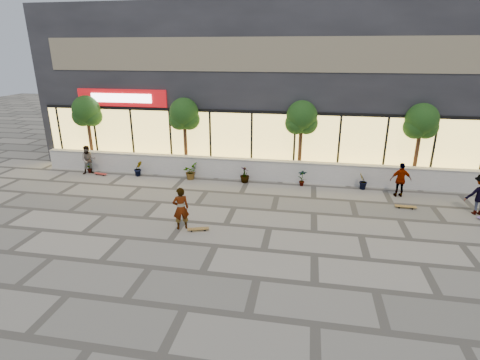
% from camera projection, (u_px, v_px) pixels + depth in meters
% --- Properties ---
extents(ground, '(80.00, 80.00, 0.00)m').
position_uv_depth(ground, '(215.00, 246.00, 12.54)').
color(ground, gray).
rests_on(ground, ground).
extents(planter_wall, '(22.00, 0.42, 1.04)m').
position_uv_depth(planter_wall, '(249.00, 169.00, 18.87)').
color(planter_wall, white).
rests_on(planter_wall, ground).
extents(retail_building, '(24.00, 9.17, 8.50)m').
position_uv_depth(retail_building, '(263.00, 84.00, 22.74)').
color(retail_building, '#222227').
rests_on(retail_building, ground).
extents(shrub_a, '(0.43, 0.29, 0.81)m').
position_uv_depth(shrub_a, '(89.00, 166.00, 19.83)').
color(shrub_a, '#163B13').
rests_on(shrub_a, ground).
extents(shrub_b, '(0.57, 0.57, 0.81)m').
position_uv_depth(shrub_b, '(138.00, 168.00, 19.36)').
color(shrub_b, '#163B13').
rests_on(shrub_b, ground).
extents(shrub_c, '(0.68, 0.77, 0.81)m').
position_uv_depth(shrub_c, '(190.00, 171.00, 18.88)').
color(shrub_c, '#163B13').
rests_on(shrub_c, ground).
extents(shrub_d, '(0.64, 0.64, 0.81)m').
position_uv_depth(shrub_d, '(245.00, 174.00, 18.41)').
color(shrub_d, '#163B13').
rests_on(shrub_d, ground).
extents(shrub_e, '(0.46, 0.35, 0.81)m').
position_uv_depth(shrub_e, '(302.00, 178.00, 17.94)').
color(shrub_e, '#163B13').
rests_on(shrub_e, ground).
extents(shrub_f, '(0.55, 0.57, 0.81)m').
position_uv_depth(shrub_f, '(363.00, 181.00, 17.46)').
color(shrub_f, '#163B13').
rests_on(shrub_f, ground).
extents(tree_west, '(1.60, 1.50, 3.92)m').
position_uv_depth(tree_west, '(87.00, 113.00, 20.23)').
color(tree_west, '#472619').
rests_on(tree_west, ground).
extents(tree_midwest, '(1.60, 1.50, 3.92)m').
position_uv_depth(tree_midwest, '(184.00, 116.00, 19.30)').
color(tree_midwest, '#472619').
rests_on(tree_midwest, ground).
extents(tree_mideast, '(1.60, 1.50, 3.92)m').
position_uv_depth(tree_mideast, '(302.00, 120.00, 18.28)').
color(tree_mideast, '#472619').
rests_on(tree_mideast, ground).
extents(tree_east, '(1.60, 1.50, 3.92)m').
position_uv_depth(tree_east, '(421.00, 123.00, 17.35)').
color(tree_east, '#472619').
rests_on(tree_east, ground).
extents(skater_center, '(0.69, 0.60, 1.60)m').
position_uv_depth(skater_center, '(181.00, 208.00, 13.49)').
color(skater_center, white).
rests_on(skater_center, ground).
extents(skater_left, '(0.93, 0.86, 1.53)m').
position_uv_depth(skater_left, '(88.00, 160.00, 19.56)').
color(skater_left, '#998C62').
rests_on(skater_left, ground).
extents(skater_right_near, '(0.94, 0.46, 1.56)m').
position_uv_depth(skater_right_near, '(401.00, 180.00, 16.51)').
color(skater_right_near, silver).
rests_on(skater_right_near, ground).
extents(skater_right_far, '(1.12, 0.70, 1.66)m').
position_uv_depth(skater_right_far, '(480.00, 194.00, 14.70)').
color(skater_right_far, maroon).
rests_on(skater_right_far, ground).
extents(skateboard_center, '(0.80, 0.44, 0.09)m').
position_uv_depth(skateboard_center, '(198.00, 229.00, 13.55)').
color(skateboard_center, brown).
rests_on(skateboard_center, ground).
extents(skateboard_left, '(0.76, 0.33, 0.09)m').
position_uv_depth(skateboard_left, '(101.00, 174.00, 19.58)').
color(skateboard_left, '#B12C21').
rests_on(skateboard_left, ground).
extents(skateboard_right_near, '(0.86, 0.26, 0.10)m').
position_uv_depth(skateboard_right_near, '(406.00, 206.00, 15.46)').
color(skateboard_right_near, olive).
rests_on(skateboard_right_near, ground).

